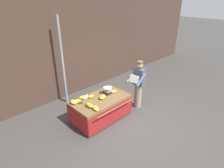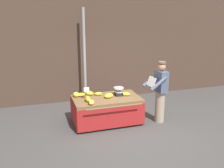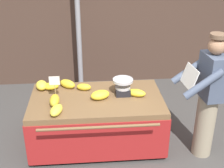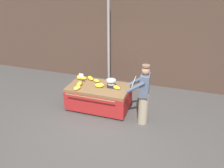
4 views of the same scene
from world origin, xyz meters
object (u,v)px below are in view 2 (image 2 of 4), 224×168
Objects in this scene: banana_bunch_0 at (81,95)px; banana_bunch_7 at (98,94)px; weighing_scale at (119,91)px; price_sign at (86,91)px; vendor_person at (160,92)px; banana_bunch_3 at (126,94)px; banana_cart at (107,104)px; banana_bunch_5 at (91,102)px; banana_bunch_4 at (109,96)px; banana_bunch_6 at (88,99)px; banana_bunch_1 at (76,94)px; banana_bunch_2 at (89,93)px; street_pole at (85,58)px.

banana_bunch_0 is 1.06× the size of banana_bunch_7.
weighing_scale is 1.26× the size of banana_bunch_0.
price_sign reaches higher than banana_bunch_0.
weighing_scale is 0.82× the size of price_sign.
banana_bunch_3 is at bearing 156.31° from vendor_person.
banana_cart is 1.07× the size of vendor_person.
banana_bunch_0 is 0.71m from banana_bunch_5.
price_sign is 1.28× the size of banana_bunch_4.
banana_cart is at bearing -179.53° from banana_bunch_3.
banana_bunch_4 is 0.66m from banana_bunch_5.
banana_bunch_6 is 0.55m from banana_bunch_7.
banana_bunch_3 is 0.15× the size of vendor_person.
banana_bunch_3 is 0.99× the size of banana_bunch_4.
vendor_person is (2.06, -0.69, 0.09)m from banana_bunch_0.
weighing_scale is at bearing -18.17° from banana_bunch_7.
banana_bunch_0 is 0.13m from banana_bunch_1.
vendor_person reaches higher than banana_bunch_5.
price_sign is 0.41m from banana_bunch_2.
banana_bunch_6 is (-0.15, -0.49, 0.00)m from banana_bunch_2.
banana_bunch_4 is (-0.32, -0.11, -0.06)m from weighing_scale.
banana_bunch_5 is at bearing -79.11° from banana_bunch_0.
banana_bunch_4 is 0.61m from banana_bunch_6.
banana_bunch_0 is 1.00× the size of banana_bunch_1.
street_pole is 1.86m from weighing_scale.
street_pole reaches higher than price_sign.
price_sign is 1.34× the size of banana_bunch_5.
street_pole is at bearing 129.06° from vendor_person.
banana_bunch_7 is at bearing -21.91° from banana_bunch_2.
banana_bunch_0 is (-1.02, 0.24, -0.07)m from weighing_scale.
banana_bunch_1 is 0.37m from banana_bunch_2.
banana_bunch_2 is 1.23× the size of banana_bunch_7.
price_sign reaches higher than banana_bunch_6.
banana_bunch_3 is at bearing 4.73° from banana_bunch_4.
banana_cart is at bearing -55.74° from banana_bunch_7.
street_pole is 11.16× the size of weighing_scale.
banana_bunch_1 is 0.13× the size of vendor_person.
banana_bunch_1 reaches higher than banana_cart.
banana_cart is 0.49m from weighing_scale.
vendor_person reaches higher than banana_bunch_6.
banana_bunch_7 is (-0.22, 0.29, -0.01)m from banana_bunch_4.
banana_bunch_4 is at bearing -3.93° from price_sign.
banana_bunch_6 reaches higher than banana_bunch_3.
banana_bunch_2 is 0.15× the size of vendor_person.
banana_bunch_2 is at bearing 158.45° from vendor_person.
banana_bunch_2 is 1.96m from vendor_person.
banana_bunch_5 reaches higher than banana_bunch_7.
weighing_scale is at bearing -13.26° from banana_bunch_0.
price_sign is 0.63m from banana_bunch_4.
banana_bunch_5 reaches higher than banana_bunch_0.
banana_bunch_4 is at bearing 166.15° from vendor_person.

